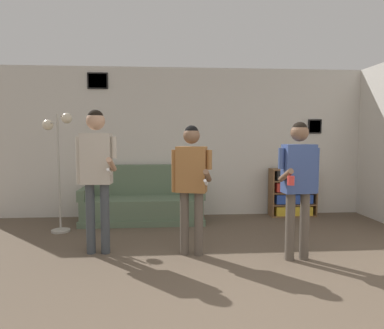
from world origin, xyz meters
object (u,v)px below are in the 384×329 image
(couch, at_px, (144,203))
(person_watcher_holding_cup, at_px, (299,176))
(bookshelf, at_px, (293,192))
(person_player_foreground_left, at_px, (96,165))
(floor_lamp, at_px, (58,150))
(person_player_foreground_center, at_px, (191,177))

(couch, relative_size, person_watcher_holding_cup, 1.26)
(bookshelf, relative_size, person_watcher_holding_cup, 0.54)
(bookshelf, height_order, person_player_foreground_left, person_player_foreground_left)
(floor_lamp, xyz_separation_m, person_player_foreground_center, (1.93, -1.17, -0.29))
(bookshelf, bearing_deg, couch, -175.98)
(bookshelf, xyz_separation_m, person_player_foreground_left, (-3.17, -1.82, 0.68))
(couch, height_order, floor_lamp, floor_lamp)
(floor_lamp, xyz_separation_m, person_player_foreground_left, (0.77, -1.04, -0.15))
(couch, xyz_separation_m, person_watcher_holding_cup, (1.94, -2.02, 0.69))
(floor_lamp, relative_size, person_player_foreground_center, 1.14)
(couch, relative_size, floor_lamp, 1.13)
(bookshelf, height_order, person_watcher_holding_cup, person_watcher_holding_cup)
(person_player_foreground_left, distance_m, person_player_foreground_center, 1.18)
(bookshelf, height_order, floor_lamp, floor_lamp)
(bookshelf, distance_m, person_player_foreground_center, 2.85)
(person_watcher_holding_cup, bearing_deg, person_player_foreground_center, 168.02)
(person_player_foreground_center, height_order, person_watcher_holding_cup, person_watcher_holding_cup)
(person_player_foreground_left, bearing_deg, floor_lamp, 126.73)
(floor_lamp, bearing_deg, person_player_foreground_center, -31.21)
(bookshelf, xyz_separation_m, person_player_foreground_center, (-2.01, -1.95, 0.54))
(person_player_foreground_left, bearing_deg, couch, 74.30)
(couch, bearing_deg, person_player_foreground_center, -68.23)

